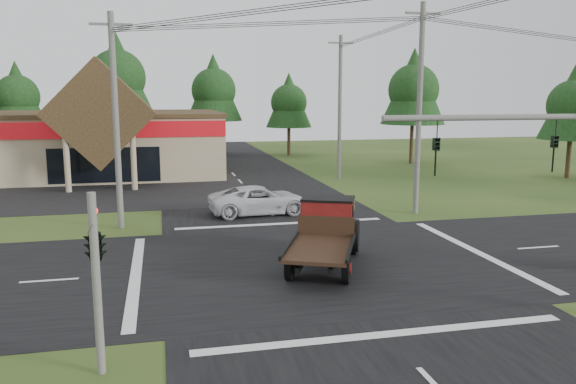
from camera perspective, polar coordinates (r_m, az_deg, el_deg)
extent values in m
plane|color=#243F16|center=(22.50, 3.03, -7.21)|extent=(120.00, 120.00, 0.00)
cube|color=black|center=(22.50, 3.03, -7.18)|extent=(12.00, 120.00, 0.02)
cube|color=black|center=(22.50, 3.03, -7.18)|extent=(120.00, 12.00, 0.02)
cube|color=black|center=(41.03, -24.00, -0.28)|extent=(28.00, 14.00, 0.02)
cube|color=tan|center=(51.84, -24.07, 4.41)|extent=(30.00, 15.00, 5.00)
cube|color=#372616|center=(51.71, -24.27, 7.22)|extent=(30.40, 15.40, 0.30)
cube|color=#A90D14|center=(44.37, -26.07, 5.59)|extent=(30.00, 0.12, 1.20)
cube|color=#372616|center=(42.41, -18.51, 7.55)|extent=(7.78, 4.00, 7.78)
cylinder|color=tan|center=(41.23, -21.53, 2.72)|extent=(0.40, 0.40, 4.00)
cylinder|color=tan|center=(40.79, -15.41, 2.98)|extent=(0.40, 0.40, 4.00)
cube|color=black|center=(43.66, -18.12, 2.61)|extent=(8.00, 0.08, 2.60)
cylinder|color=#595651|center=(16.22, 22.87, 7.03)|extent=(8.00, 0.16, 0.16)
imported|color=black|center=(16.89, 25.42, 3.52)|extent=(0.16, 0.20, 1.00)
imported|color=black|center=(14.98, 14.81, 3.46)|extent=(0.16, 0.20, 1.00)
cylinder|color=#595651|center=(13.98, -18.87, -8.95)|extent=(0.20, 0.20, 4.40)
imported|color=black|center=(13.78, -19.12, -2.76)|extent=(0.53, 2.48, 1.00)
sphere|color=#FF0C0C|center=(13.89, -19.10, -1.82)|extent=(0.18, 0.18, 0.18)
cylinder|color=#595651|center=(28.80, -17.07, 6.72)|extent=(0.30, 0.30, 10.50)
cube|color=#595651|center=(28.96, -17.55, 15.94)|extent=(2.00, 0.12, 0.12)
cylinder|color=#595651|center=(31.90, 13.18, 8.04)|extent=(0.30, 0.30, 11.50)
cube|color=#595651|center=(32.19, 13.55, 17.24)|extent=(2.00, 0.12, 0.12)
cylinder|color=#595651|center=(44.92, 5.29, 8.48)|extent=(0.30, 0.30, 11.20)
cube|color=#595651|center=(45.09, 5.39, 14.85)|extent=(2.00, 0.12, 0.12)
cylinder|color=#332316|center=(64.43, -25.50, 4.52)|extent=(0.36, 0.36, 3.50)
cone|color=black|center=(64.25, -25.83, 9.00)|extent=(5.60, 5.60, 6.60)
sphere|color=black|center=(64.25, -25.81, 8.74)|extent=(4.40, 4.40, 4.40)
cylinder|color=#332316|center=(61.98, -16.65, 5.38)|extent=(0.36, 0.36, 4.55)
cone|color=black|center=(61.87, -16.95, 11.45)|extent=(7.28, 7.28, 8.58)
sphere|color=black|center=(61.86, -16.93, 11.09)|extent=(5.72, 5.72, 5.72)
cylinder|color=#332316|center=(63.14, -7.45, 5.46)|extent=(0.36, 0.36, 3.85)
cone|color=black|center=(62.98, -7.56, 10.50)|extent=(6.16, 6.16, 7.26)
sphere|color=black|center=(62.98, -7.56, 10.20)|extent=(4.84, 4.84, 4.84)
cylinder|color=#332316|center=(62.47, 0.09, 5.17)|extent=(0.36, 0.36, 3.15)
cone|color=black|center=(62.27, 0.09, 9.34)|extent=(5.04, 5.04, 5.94)
sphere|color=black|center=(62.27, 0.09, 9.09)|extent=(3.96, 3.96, 3.96)
cylinder|color=#332316|center=(56.25, 12.43, 4.79)|extent=(0.36, 0.36, 3.85)
cone|color=black|center=(56.06, 12.64, 10.46)|extent=(6.16, 6.16, 7.26)
sphere|color=black|center=(56.06, 12.63, 10.12)|extent=(4.84, 4.84, 4.84)
cylinder|color=#332316|center=(50.41, 26.59, 3.04)|extent=(0.36, 0.36, 3.15)
cone|color=black|center=(50.17, 26.99, 8.20)|extent=(5.04, 5.04, 5.94)
sphere|color=black|center=(50.17, 26.96, 7.89)|extent=(3.96, 3.96, 3.96)
imported|color=silver|center=(31.47, -2.87, -0.82)|extent=(5.86, 3.01, 1.58)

